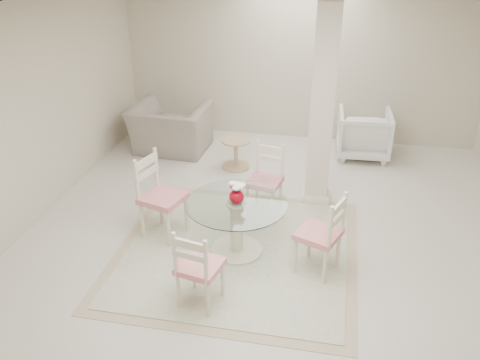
% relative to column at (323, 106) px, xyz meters
% --- Properties ---
extents(ground, '(7.00, 7.00, 0.00)m').
position_rel_column_xyz_m(ground, '(-0.50, -1.30, -1.35)').
color(ground, beige).
rests_on(ground, ground).
extents(room_shell, '(6.02, 7.02, 2.71)m').
position_rel_column_xyz_m(room_shell, '(-0.50, -1.30, 0.51)').
color(room_shell, beige).
rests_on(room_shell, ground).
extents(column, '(0.30, 0.30, 2.70)m').
position_rel_column_xyz_m(column, '(0.00, 0.00, 0.00)').
color(column, beige).
rests_on(column, ground).
extents(area_rug, '(2.78, 2.78, 0.02)m').
position_rel_column_xyz_m(area_rug, '(-0.83, -1.48, -1.34)').
color(area_rug, tan).
rests_on(area_rug, ground).
extents(dining_table, '(1.15, 1.15, 0.66)m').
position_rel_column_xyz_m(dining_table, '(-0.83, -1.48, -1.01)').
color(dining_table, beige).
rests_on(dining_table, ground).
extents(red_vase, '(0.19, 0.18, 0.26)m').
position_rel_column_xyz_m(red_vase, '(-0.83, -1.48, -0.55)').
color(red_vase, '#9E0413').
rests_on(red_vase, dining_table).
extents(dining_chair_east, '(0.56, 0.56, 1.07)m').
position_rel_column_xyz_m(dining_chair_east, '(0.17, -1.68, -0.79)').
color(dining_chair_east, '#EFE3C5').
rests_on(dining_chair_east, ground).
extents(dining_chair_north, '(0.49, 0.49, 1.04)m').
position_rel_column_xyz_m(dining_chair_north, '(-0.64, -0.48, -0.80)').
color(dining_chair_north, '#F1E3C6').
rests_on(dining_chair_north, ground).
extents(dining_chair_west, '(0.58, 0.58, 1.17)m').
position_rel_column_xyz_m(dining_chair_west, '(-1.84, -1.28, -0.74)').
color(dining_chair_west, beige).
rests_on(dining_chair_west, ground).
extents(dining_chair_south, '(0.48, 0.48, 1.00)m').
position_rel_column_xyz_m(dining_chair_south, '(-1.02, -2.47, -0.82)').
color(dining_chair_south, '#F7E7CB').
rests_on(dining_chair_south, ground).
extents(recliner_taupe, '(1.25, 1.10, 0.78)m').
position_rel_column_xyz_m(recliner_taupe, '(-2.49, 1.19, -0.96)').
color(recliner_taupe, gray).
rests_on(recliner_taupe, ground).
extents(armchair_white, '(0.86, 0.88, 0.77)m').
position_rel_column_xyz_m(armchair_white, '(0.65, 1.60, -0.97)').
color(armchair_white, silver).
rests_on(armchair_white, ground).
extents(side_table, '(0.45, 0.45, 0.47)m').
position_rel_column_xyz_m(side_table, '(-1.30, 0.75, -1.13)').
color(side_table, tan).
rests_on(side_table, ground).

